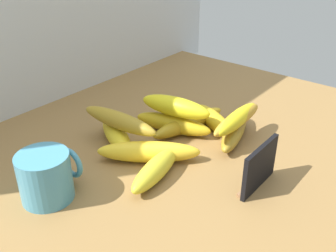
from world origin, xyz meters
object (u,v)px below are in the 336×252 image
banana_2 (149,152)px  banana_4 (116,135)px  banana_5 (215,121)px  banana_9 (237,119)px  banana_10 (119,120)px  coffee_mug (46,176)px  banana_3 (156,169)px  banana_6 (173,124)px  chalkboard_sign (258,169)px  banana_0 (189,122)px  banana_1 (234,131)px  banana_8 (238,119)px  banana_7 (175,107)px

banana_2 → banana_4: (0.72, 9.93, -0.05)cm
banana_2 → banana_5: 19.57cm
banana_9 → banana_10: (-16.36, 18.11, 0.44)cm
coffee_mug → banana_3: (15.63, -10.73, -2.30)cm
banana_6 → banana_2: bearing=-162.5°
chalkboard_sign → banana_0: chalkboard_sign is taller
coffee_mug → banana_1: bearing=-21.1°
chalkboard_sign → banana_5: chalkboard_sign is taller
chalkboard_sign → banana_10: 29.54cm
banana_3 → banana_2: bearing=53.1°
banana_10 → banana_9: bearing=-47.9°
coffee_mug → banana_4: 20.26cm
banana_8 → banana_5: bearing=72.5°
coffee_mug → banana_10: bearing=7.6°
banana_8 → banana_3: bearing=167.2°
coffee_mug → banana_7: size_ratio=0.63×
banana_2 → banana_10: bearing=85.6°
banana_0 → banana_2: bearing=-173.9°
banana_8 → banana_10: size_ratio=0.88×
banana_0 → banana_5: size_ratio=1.21×
chalkboard_sign → banana_2: size_ratio=0.54×
banana_1 → banana_10: size_ratio=0.96×
coffee_mug → banana_9: 39.30cm
banana_2 → banana_8: (17.30, -9.29, 3.45)cm
banana_1 → banana_8: banana_8 is taller
banana_4 → banana_8: banana_8 is taller
banana_1 → banana_5: size_ratio=1.08×
banana_8 → banana_0: bearing=100.4°
coffee_mug → banana_6: size_ratio=0.58×
chalkboard_sign → banana_3: 18.30cm
chalkboard_sign → banana_1: size_ratio=0.60×
banana_5 → banana_6: size_ratio=0.95×
chalkboard_sign → banana_4: chalkboard_sign is taller
coffee_mug → banana_3: bearing=-34.5°
banana_5 → banana_6: banana_6 is taller
banana_3 → banana_9: size_ratio=0.90×
banana_3 → banana_6: banana_6 is taller
banana_3 → banana_7: (15.99, 8.07, 4.30)cm
banana_8 → banana_6: bearing=111.2°
coffee_mug → banana_8: bearing=-23.0°
banana_0 → banana_8: 11.72cm
banana_6 → banana_7: size_ratio=1.09×
banana_5 → banana_7: size_ratio=1.03×
coffee_mug → banana_8: coffee_mug is taller
banana_10 → coffee_mug: bearing=-172.4°
banana_6 → banana_5: bearing=-42.1°
banana_4 → banana_7: bearing=-28.6°
banana_5 → banana_10: 22.30cm
banana_4 → banana_7: size_ratio=0.96×
banana_0 → banana_7: (-2.73, 1.84, 4.39)cm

